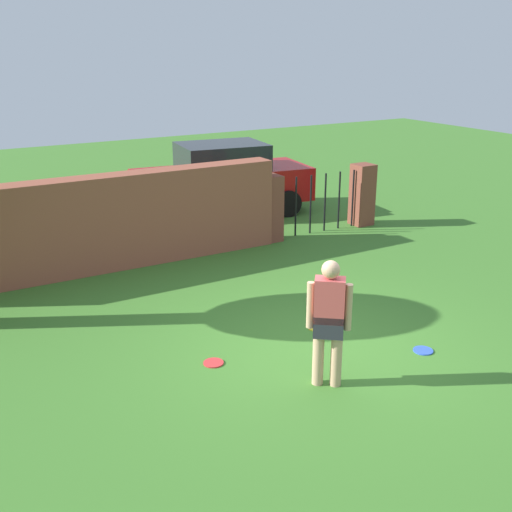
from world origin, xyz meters
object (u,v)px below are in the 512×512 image
Objects in this scene: car at (222,179)px; frisbee_red at (213,363)px; person at (329,318)px; frisbee_yellow at (317,327)px; frisbee_blue at (423,351)px.

frisbee_red is (-3.61, -6.72, -0.85)m from car.
frisbee_yellow is at bearing -82.90° from person.
frisbee_yellow is (-1.80, -6.52, -0.85)m from car.
frisbee_blue is at bearing -23.23° from frisbee_red.
frisbee_yellow and frisbee_red have the same top height.
frisbee_yellow is 1.82m from frisbee_red.
person is at bearing -101.10° from car.
car is 16.24× the size of frisbee_red.
person is 1.84m from frisbee_yellow.
person reaches higher than frisbee_red.
car is 16.24× the size of frisbee_blue.
frisbee_red is at bearing -11.92° from person.
frisbee_red is at bearing -173.68° from frisbee_yellow.
frisbee_yellow is at bearing -98.07° from car.
car is 6.81m from frisbee_yellow.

